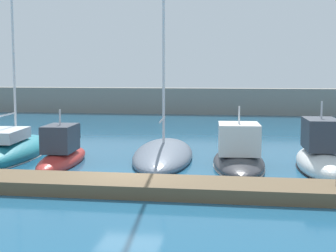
# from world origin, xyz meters

# --- Properties ---
(ground_plane) EXTENTS (120.00, 120.00, 0.00)m
(ground_plane) POSITION_xyz_m (0.00, 0.00, 0.00)
(ground_plane) COLOR #1E567A
(dock_pier) EXTENTS (39.63, 2.32, 0.47)m
(dock_pier) POSITION_xyz_m (0.00, -1.40, 0.24)
(dock_pier) COLOR brown
(dock_pier) RESTS_ON ground_plane
(breakwater_seawall) EXTENTS (108.00, 2.20, 2.68)m
(breakwater_seawall) POSITION_xyz_m (0.00, 33.13, 1.34)
(breakwater_seawall) COLOR gray
(breakwater_seawall) RESTS_ON ground_plane
(sailboat_teal_third) EXTENTS (4.11, 9.69, 15.80)m
(sailboat_teal_third) POSITION_xyz_m (-7.53, 5.17, 0.34)
(sailboat_teal_third) COLOR #19707F
(sailboat_teal_third) RESTS_ON ground_plane
(motorboat_red_fourth) EXTENTS (1.97, 6.19, 2.90)m
(motorboat_red_fourth) POSITION_xyz_m (-4.07, 3.52, 0.53)
(motorboat_red_fourth) COLOR #B72D28
(motorboat_red_fourth) RESTS_ON ground_plane
(sailboat_slate_fifth) EXTENTS (3.76, 9.66, 20.80)m
(sailboat_slate_fifth) POSITION_xyz_m (0.41, 5.89, 0.27)
(sailboat_slate_fifth) COLOR slate
(sailboat_slate_fifth) RESTS_ON ground_plane
(motorboat_charcoal_sixth) EXTENTS (2.86, 7.33, 2.99)m
(motorboat_charcoal_sixth) POSITION_xyz_m (4.21, 4.49, 0.52)
(motorboat_charcoal_sixth) COLOR #2D2D33
(motorboat_charcoal_sixth) RESTS_ON ground_plane
(motorboat_white_seventh) EXTENTS (2.19, 6.26, 3.45)m
(motorboat_white_seventh) POSITION_xyz_m (7.83, 3.94, 0.59)
(motorboat_white_seventh) COLOR white
(motorboat_white_seventh) RESTS_ON ground_plane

